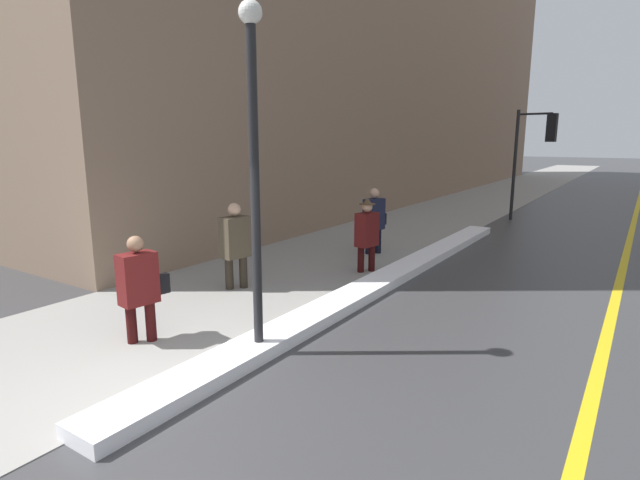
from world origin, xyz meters
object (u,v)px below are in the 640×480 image
(lamp_post, at_px, (254,150))
(pedestrian_trailing, at_px, (374,218))
(pedestrian_in_fedora, at_px, (367,232))
(traffic_light_near, at_px, (537,141))
(pedestrian_with_shoulder_bag, at_px, (139,284))
(pedestrian_in_glasses, at_px, (235,242))

(lamp_post, bearing_deg, pedestrian_trailing, 103.27)
(lamp_post, bearing_deg, pedestrian_in_fedora, 99.82)
(lamp_post, distance_m, pedestrian_trailing, 6.41)
(pedestrian_trailing, bearing_deg, pedestrian_in_fedora, 31.10)
(traffic_light_near, height_order, pedestrian_with_shoulder_bag, traffic_light_near)
(pedestrian_in_glasses, bearing_deg, traffic_light_near, 173.64)
(traffic_light_near, bearing_deg, pedestrian_in_fedora, -92.18)
(lamp_post, distance_m, traffic_light_near, 13.26)
(traffic_light_near, bearing_deg, lamp_post, -85.55)
(pedestrian_in_glasses, xyz_separation_m, pedestrian_in_fedora, (1.47, 2.40, -0.04))
(pedestrian_in_glasses, height_order, pedestrian_in_fedora, pedestrian_in_glasses)
(traffic_light_near, distance_m, pedestrian_trailing, 7.79)
(pedestrian_in_glasses, bearing_deg, pedestrian_trailing, 177.41)
(pedestrian_in_glasses, relative_size, pedestrian_in_fedora, 1.03)
(pedestrian_in_fedora, bearing_deg, pedestrian_in_glasses, -22.52)
(lamp_post, bearing_deg, pedestrian_with_shoulder_bag, -159.79)
(pedestrian_trailing, bearing_deg, lamp_post, 22.18)
(traffic_light_near, height_order, pedestrian_in_glasses, traffic_light_near)
(traffic_light_near, xyz_separation_m, pedestrian_with_shoulder_bag, (-2.44, -13.83, -1.85))
(lamp_post, height_order, pedestrian_trailing, lamp_post)
(pedestrian_in_fedora, distance_m, pedestrian_trailing, 1.73)
(pedestrian_with_shoulder_bag, relative_size, pedestrian_in_fedora, 0.95)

